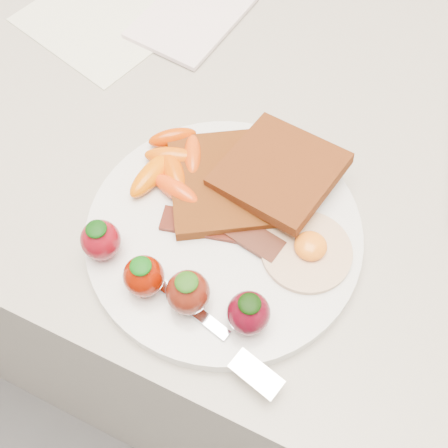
% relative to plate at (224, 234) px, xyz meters
% --- Properties ---
extents(counter, '(2.00, 0.60, 0.90)m').
position_rel_plate_xyz_m(counter, '(0.01, 0.14, -0.46)').
color(counter, gray).
rests_on(counter, ground).
extents(plate, '(0.27, 0.27, 0.02)m').
position_rel_plate_xyz_m(plate, '(0.00, 0.00, 0.00)').
color(plate, silver).
rests_on(plate, counter).
extents(toast_lower, '(0.16, 0.16, 0.01)m').
position_rel_plate_xyz_m(toast_lower, '(-0.02, 0.05, 0.02)').
color(toast_lower, black).
rests_on(toast_lower, plate).
extents(toast_upper, '(0.13, 0.12, 0.03)m').
position_rel_plate_xyz_m(toast_upper, '(0.03, 0.07, 0.03)').
color(toast_upper, '#401D0A').
rests_on(toast_upper, toast_lower).
extents(fried_egg, '(0.10, 0.10, 0.02)m').
position_rel_plate_xyz_m(fried_egg, '(0.08, 0.01, 0.01)').
color(fried_egg, '#F0E3C8').
rests_on(fried_egg, plate).
extents(bacon_strips, '(0.12, 0.08, 0.01)m').
position_rel_plate_xyz_m(bacon_strips, '(-0.00, 0.01, 0.01)').
color(bacon_strips, black).
rests_on(bacon_strips, plate).
extents(baby_carrots, '(0.09, 0.11, 0.02)m').
position_rel_plate_xyz_m(baby_carrots, '(-0.08, 0.04, 0.02)').
color(baby_carrots, '#D75504').
rests_on(baby_carrots, plate).
extents(strawberries, '(0.19, 0.05, 0.05)m').
position_rel_plate_xyz_m(strawberries, '(-0.01, -0.08, 0.03)').
color(strawberries, maroon).
rests_on(strawberries, plate).
extents(fork, '(0.17, 0.07, 0.00)m').
position_rel_plate_xyz_m(fork, '(0.04, -0.10, 0.01)').
color(fork, silver).
rests_on(fork, plate).
extents(paper_sheet, '(0.24, 0.28, 0.00)m').
position_rel_plate_xyz_m(paper_sheet, '(-0.27, 0.26, -0.01)').
color(paper_sheet, silver).
rests_on(paper_sheet, counter).
extents(notepad, '(0.13, 0.17, 0.01)m').
position_rel_plate_xyz_m(notepad, '(-0.17, 0.27, -0.00)').
color(notepad, white).
rests_on(notepad, paper_sheet).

